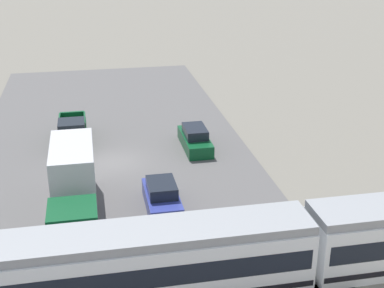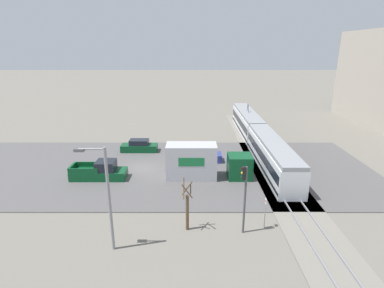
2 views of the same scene
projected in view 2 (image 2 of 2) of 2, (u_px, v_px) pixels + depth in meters
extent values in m
plane|color=slate|center=(144.00, 169.00, 34.08)|extent=(320.00, 320.00, 0.00)
cube|color=#565454|center=(144.00, 168.00, 34.07)|extent=(19.22, 51.62, 0.08)
cube|color=gray|center=(271.00, 168.00, 34.06)|extent=(56.02, 4.40, 0.08)
cube|color=gray|center=(264.00, 167.00, 34.03)|extent=(54.90, 0.10, 0.14)
cube|color=gray|center=(277.00, 167.00, 34.03)|extent=(54.90, 0.10, 0.14)
cube|color=white|center=(247.00, 123.00, 48.64)|extent=(15.53, 2.61, 2.85)
cube|color=black|center=(247.00, 121.00, 48.53)|extent=(15.07, 2.64, 0.95)
cube|color=black|center=(247.00, 128.00, 48.91)|extent=(15.38, 2.65, 0.27)
cube|color=gray|center=(248.00, 113.00, 48.14)|extent=(15.53, 2.40, 0.41)
cube|color=white|center=(272.00, 157.00, 33.52)|extent=(15.53, 2.61, 2.85)
cube|color=black|center=(272.00, 154.00, 33.42)|extent=(15.07, 2.64, 0.95)
cube|color=black|center=(271.00, 164.00, 33.79)|extent=(15.38, 2.65, 0.27)
cube|color=gray|center=(273.00, 143.00, 33.02)|extent=(15.53, 2.40, 0.41)
cylinder|color=#2D2D33|center=(247.00, 108.00, 48.34)|extent=(0.66, 0.07, 1.15)
cylinder|color=#2D2D33|center=(248.00, 109.00, 47.48)|extent=(0.66, 0.07, 1.15)
cube|color=#2D2D33|center=(248.00, 105.00, 47.74)|extent=(1.10, 0.08, 0.06)
cube|color=#0C4723|center=(239.00, 166.00, 31.21)|extent=(2.36, 2.44, 2.48)
cube|color=#B2B2B7|center=(191.00, 161.00, 31.04)|extent=(2.36, 5.18, 3.64)
cube|color=#196B38|center=(191.00, 162.00, 29.79)|extent=(0.02, 2.59, 0.91)
cube|color=#0C4723|center=(99.00, 174.00, 31.24)|extent=(2.04, 5.68, 0.93)
cube|color=black|center=(106.00, 165.00, 30.94)|extent=(1.87, 1.93, 1.01)
cube|color=#0C4723|center=(84.00, 171.00, 30.12)|extent=(0.12, 2.84, 0.54)
cube|color=#0C4723|center=(90.00, 164.00, 31.90)|extent=(0.12, 2.84, 0.54)
cube|color=#0C4723|center=(72.00, 168.00, 31.01)|extent=(1.87, 0.23, 0.54)
cube|color=red|center=(69.00, 175.00, 30.40)|extent=(0.14, 0.04, 0.18)
cube|color=navy|center=(204.00, 157.00, 36.04)|extent=(1.82, 4.29, 0.93)
cube|color=black|center=(204.00, 151.00, 35.79)|extent=(1.56, 2.23, 0.68)
cube|color=#0C4723|center=(139.00, 148.00, 39.50)|extent=(1.76, 4.72, 0.91)
cube|color=black|center=(139.00, 142.00, 39.25)|extent=(1.51, 2.46, 0.67)
cylinder|color=#47474C|center=(245.00, 201.00, 21.51)|extent=(0.16, 0.16, 5.28)
cube|color=black|center=(244.00, 173.00, 20.84)|extent=(0.28, 0.22, 0.95)
sphere|color=#390606|center=(242.00, 169.00, 20.75)|extent=(0.18, 0.18, 0.18)
sphere|color=yellow|center=(242.00, 173.00, 20.84)|extent=(0.18, 0.18, 0.18)
sphere|color=black|center=(242.00, 177.00, 20.94)|extent=(0.18, 0.18, 0.18)
cylinder|color=brown|center=(187.00, 213.00, 22.24)|extent=(0.24, 0.24, 2.86)
cylinder|color=brown|center=(187.00, 191.00, 21.43)|extent=(0.09, 0.81, 1.11)
cylinder|color=brown|center=(191.00, 189.00, 21.64)|extent=(0.98, 0.09, 1.34)
cylinder|color=brown|center=(187.00, 188.00, 21.91)|extent=(0.09, 0.81, 1.11)
cylinder|color=brown|center=(184.00, 189.00, 21.64)|extent=(0.98, 0.09, 1.34)
cylinder|color=gray|center=(109.00, 201.00, 19.36)|extent=(0.20, 0.20, 7.34)
cylinder|color=gray|center=(91.00, 149.00, 18.28)|extent=(0.12, 1.60, 0.12)
cube|color=#515156|center=(79.00, 150.00, 18.30)|extent=(0.36, 0.60, 0.18)
cylinder|color=gray|center=(265.00, 213.00, 22.54)|extent=(0.06, 0.06, 2.47)
cube|color=white|center=(266.00, 201.00, 22.23)|extent=(0.32, 0.02, 0.44)
cube|color=red|center=(266.00, 201.00, 22.23)|extent=(0.31, 0.01, 0.10)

